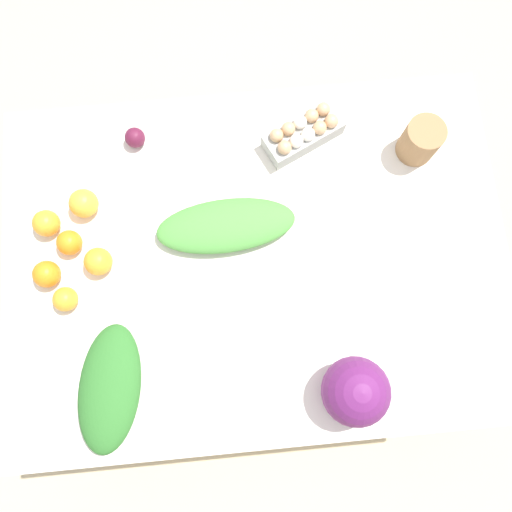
% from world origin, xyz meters
% --- Properties ---
extents(ground_plane, '(8.00, 8.00, 0.00)m').
position_xyz_m(ground_plane, '(0.00, 0.00, 0.00)').
color(ground_plane, '#C6B289').
extents(dining_table, '(1.44, 1.03, 0.71)m').
position_xyz_m(dining_table, '(0.00, 0.00, 0.63)').
color(dining_table, silver).
rests_on(dining_table, ground_plane).
extents(cabbage_purple, '(0.18, 0.18, 0.18)m').
position_xyz_m(cabbage_purple, '(-0.22, 0.39, 0.79)').
color(cabbage_purple, '#601E5B').
rests_on(cabbage_purple, dining_table).
extents(egg_carton, '(0.25, 0.19, 0.09)m').
position_xyz_m(egg_carton, '(-0.17, -0.35, 0.75)').
color(egg_carton, '#A8A8A3').
rests_on(egg_carton, dining_table).
extents(paper_bag, '(0.11, 0.11, 0.12)m').
position_xyz_m(paper_bag, '(-0.50, -0.28, 0.77)').
color(paper_bag, '#997047').
rests_on(paper_bag, dining_table).
extents(greens_bunch_scallion, '(0.21, 0.35, 0.08)m').
position_xyz_m(greens_bunch_scallion, '(0.41, 0.32, 0.75)').
color(greens_bunch_scallion, '#2D6B28').
rests_on(greens_bunch_scallion, dining_table).
extents(greens_bunch_beet_tops, '(0.40, 0.17, 0.07)m').
position_xyz_m(greens_bunch_beet_tops, '(0.08, -0.09, 0.74)').
color(greens_bunch_beet_tops, '#4C933D').
rests_on(greens_bunch_beet_tops, dining_table).
extents(beet_root, '(0.06, 0.06, 0.06)m').
position_xyz_m(beet_root, '(0.32, -0.39, 0.74)').
color(beet_root, '#5B1933').
rests_on(beet_root, dining_table).
extents(orange_0, '(0.07, 0.07, 0.07)m').
position_xyz_m(orange_0, '(0.53, 0.07, 0.74)').
color(orange_0, orange).
rests_on(orange_0, dining_table).
extents(orange_1, '(0.08, 0.08, 0.08)m').
position_xyz_m(orange_1, '(0.58, 0.00, 0.74)').
color(orange_1, orange).
rests_on(orange_1, dining_table).
extents(orange_2, '(0.07, 0.07, 0.07)m').
position_xyz_m(orange_2, '(0.51, -0.08, 0.74)').
color(orange_2, orange).
rests_on(orange_2, dining_table).
extents(orange_3, '(0.08, 0.08, 0.08)m').
position_xyz_m(orange_3, '(0.44, -0.02, 0.74)').
color(orange_3, orange).
rests_on(orange_3, dining_table).
extents(orange_4, '(0.08, 0.08, 0.08)m').
position_xyz_m(orange_4, '(0.47, -0.19, 0.75)').
color(orange_4, '#F9A833').
rests_on(orange_4, dining_table).
extents(orange_5, '(0.08, 0.08, 0.08)m').
position_xyz_m(orange_5, '(0.58, -0.15, 0.74)').
color(orange_5, orange).
rests_on(orange_5, dining_table).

